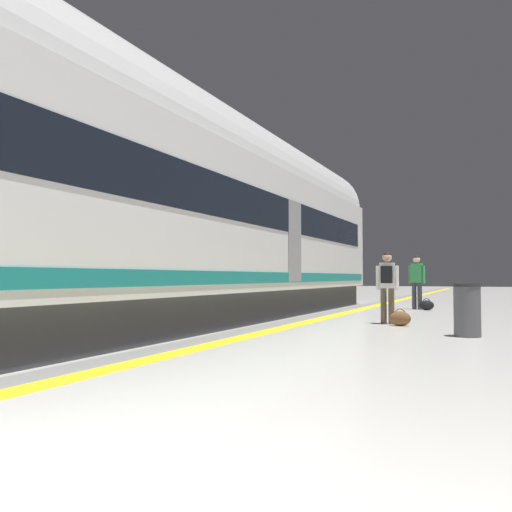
% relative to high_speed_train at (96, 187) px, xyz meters
% --- Properties ---
extents(safety_line_strip, '(0.36, 80.00, 0.01)m').
position_rel_high_speed_train_xyz_m(safety_line_strip, '(2.14, 3.23, -2.50)').
color(safety_line_strip, yellow).
rests_on(safety_line_strip, ground).
extents(tactile_edge_band, '(0.65, 80.00, 0.01)m').
position_rel_high_speed_train_xyz_m(tactile_edge_band, '(1.80, 3.23, -2.50)').
color(tactile_edge_band, slate).
rests_on(tactile_edge_band, ground).
extents(high_speed_train, '(2.94, 29.95, 4.97)m').
position_rel_high_speed_train_xyz_m(high_speed_train, '(0.00, 0.00, 0.00)').
color(high_speed_train, '#38383D').
rests_on(high_speed_train, ground).
extents(passenger_near, '(0.49, 0.32, 1.56)m').
position_rel_high_speed_train_xyz_m(passenger_near, '(3.89, 4.80, -1.58)').
color(passenger_near, brown).
rests_on(passenger_near, ground).
extents(duffel_bag_near, '(0.44, 0.26, 0.36)m').
position_rel_high_speed_train_xyz_m(duffel_bag_near, '(4.21, 4.47, -2.35)').
color(duffel_bag_near, brown).
rests_on(duffel_bag_near, ground).
extents(passenger_mid, '(0.51, 0.28, 1.69)m').
position_rel_high_speed_train_xyz_m(passenger_mid, '(3.76, 10.51, -1.52)').
color(passenger_mid, '#383842').
rests_on(passenger_mid, ground).
extents(duffel_bag_mid, '(0.44, 0.26, 0.36)m').
position_rel_high_speed_train_xyz_m(duffel_bag_mid, '(4.08, 10.23, -2.35)').
color(duffel_bag_mid, black).
rests_on(duffel_bag_mid, ground).
extents(waste_bin, '(0.46, 0.46, 0.91)m').
position_rel_high_speed_train_xyz_m(waste_bin, '(5.59, 2.82, -2.04)').
color(waste_bin, '#4C4C51').
rests_on(waste_bin, ground).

